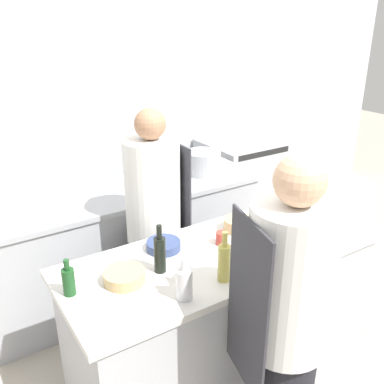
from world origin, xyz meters
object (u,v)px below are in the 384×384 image
at_px(bottle_sauce, 184,283).
at_px(bowl_wooden_salad, 124,277).
at_px(chef_at_prep_near, 284,332).
at_px(bottle_water, 160,253).
at_px(bowl_ceramic_blue, 238,225).
at_px(bowl_prep_small, 164,245).
at_px(cup, 222,238).
at_px(chef_at_stove, 155,230).
at_px(bowl_mixing_large, 279,214).
at_px(oven_range, 240,183).
at_px(bottle_olive_oil, 224,262).
at_px(bottle_cooking_oil, 69,281).
at_px(bottle_vinegar, 254,241).
at_px(stockpot, 203,163).
at_px(bottle_wine, 320,226).

bearing_deg(bottle_sauce, bowl_wooden_salad, 123.52).
bearing_deg(chef_at_prep_near, bottle_sauce, 54.78).
bearing_deg(bottle_water, bowl_ceramic_blue, 12.81).
relative_size(bowl_prep_small, cup, 2.56).
relative_size(chef_at_stove, bowl_mixing_large, 7.76).
bearing_deg(oven_range, bottle_water, -138.54).
bearing_deg(chef_at_stove, bottle_olive_oil, -1.26).
xyz_separation_m(chef_at_prep_near, bowl_ceramic_blue, (0.35, 0.79, 0.12)).
distance_m(oven_range, bowl_mixing_large, 1.91).
bearing_deg(chef_at_stove, bottle_sauce, -17.09).
bearing_deg(bowl_mixing_large, bowl_wooden_salad, -174.76).
bearing_deg(oven_range, bottle_cooking_oil, -145.65).
bearing_deg(bottle_cooking_oil, cup, -0.11).
xyz_separation_m(chef_at_prep_near, bottle_vinegar, (0.20, 0.46, 0.20)).
height_order(chef_at_stove, bottle_vinegar, chef_at_stove).
bearing_deg(bowl_prep_small, bowl_wooden_salad, -151.42).
height_order(bowl_wooden_salad, stockpot, stockpot).
bearing_deg(bottle_wine, oven_range, 64.15).
height_order(bottle_cooking_oil, bottle_water, bottle_water).
relative_size(bottle_wine, stockpot, 0.70).
distance_m(bottle_vinegar, bottle_water, 0.53).
distance_m(chef_at_stove, bowl_mixing_large, 0.85).
bearing_deg(chef_at_prep_near, bottle_vinegar, -8.56).
bearing_deg(bottle_sauce, bottle_olive_oil, 4.78).
relative_size(bottle_sauce, bowl_wooden_salad, 1.02).
bearing_deg(bottle_sauce, bottle_cooking_oil, 144.02).
bearing_deg(bottle_vinegar, bowl_mixing_large, 32.02).
xyz_separation_m(bowl_mixing_large, bowl_prep_small, (-0.84, 0.07, -0.02)).
relative_size(bottle_vinegar, bowl_mixing_large, 1.36).
xyz_separation_m(chef_at_stove, bottle_sauce, (-0.30, -0.87, 0.18)).
bearing_deg(bottle_sauce, bottle_vinegar, 10.35).
relative_size(bowl_prep_small, stockpot, 0.67).
relative_size(chef_at_prep_near, bowl_mixing_large, 7.90).
relative_size(oven_range, bottle_water, 3.47).
xyz_separation_m(bottle_olive_oil, cup, (0.21, 0.31, -0.07)).
height_order(oven_range, bottle_olive_oil, bottle_olive_oil).
distance_m(chef_at_stove, bowl_wooden_salad, 0.77).
distance_m(bottle_olive_oil, bottle_vinegar, 0.27).
distance_m(bottle_water, bowl_mixing_large, 0.98).
height_order(chef_at_prep_near, cup, chef_at_prep_near).
height_order(chef_at_prep_near, bowl_mixing_large, chef_at_prep_near).
bearing_deg(stockpot, bowl_prep_small, -133.95).
relative_size(bottle_cooking_oil, bowl_mixing_large, 0.90).
height_order(bottle_sauce, cup, bottle_sauce).
bearing_deg(bowl_mixing_large, bottle_vinegar, -147.98).
xyz_separation_m(bottle_vinegar, bowl_ceramic_blue, (0.15, 0.33, -0.08)).
bearing_deg(bowl_wooden_salad, stockpot, 42.21).
xyz_separation_m(bottle_vinegar, bowl_prep_small, (-0.37, 0.37, -0.09)).
bearing_deg(oven_range, bottle_olive_oil, -130.86).
xyz_separation_m(bottle_water, stockpot, (1.05, 1.15, -0.01)).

